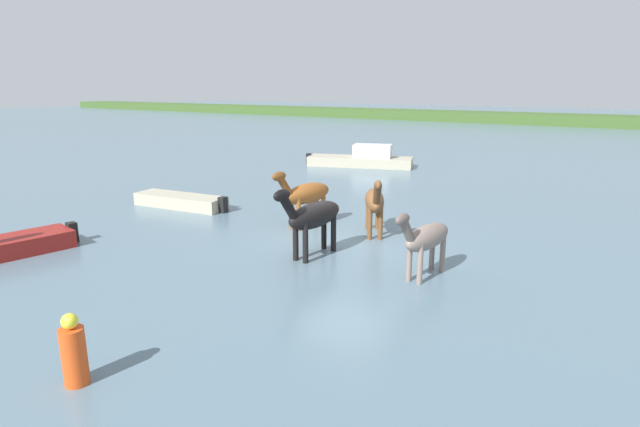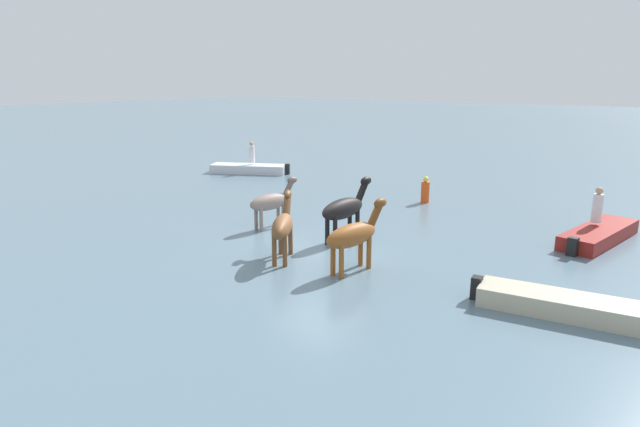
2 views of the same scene
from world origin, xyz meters
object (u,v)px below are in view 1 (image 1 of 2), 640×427
(horse_chestnut_trailing, at_px, (313,216))
(horse_pinto_flank, at_px, (306,194))
(boat_skiff_near, at_px, (362,160))
(horse_rear_stallion, at_px, (426,238))
(horse_mid_herd, at_px, (375,201))
(buoy_channel_marker, at_px, (74,353))
(boat_launch_far, at_px, (182,203))

(horse_chestnut_trailing, relative_size, horse_pinto_flank, 1.04)
(horse_pinto_flank, xyz_separation_m, boat_skiff_near, (-4.45, 11.82, -0.72))
(horse_pinto_flank, bearing_deg, horse_rear_stallion, 75.44)
(horse_mid_herd, height_order, boat_skiff_near, horse_mid_herd)
(buoy_channel_marker, bearing_deg, boat_skiff_near, 107.51)
(horse_pinto_flank, relative_size, boat_launch_far, 0.63)
(boat_launch_far, height_order, boat_skiff_near, boat_skiff_near)
(horse_mid_herd, distance_m, boat_launch_far, 7.65)
(horse_rear_stallion, bearing_deg, buoy_channel_marker, -12.89)
(boat_launch_far, distance_m, boat_skiff_near, 12.24)
(horse_chestnut_trailing, relative_size, horse_rear_stallion, 1.14)
(boat_skiff_near, bearing_deg, boat_launch_far, -113.45)
(boat_launch_far, bearing_deg, horse_rear_stallion, 162.89)
(horse_pinto_flank, relative_size, boat_skiff_near, 0.42)
(horse_mid_herd, bearing_deg, boat_skiff_near, 179.11)
(horse_chestnut_trailing, relative_size, boat_launch_far, 0.66)
(horse_chestnut_trailing, xyz_separation_m, horse_pinto_flank, (-1.81, 2.27, -0.04))
(buoy_channel_marker, bearing_deg, horse_rear_stallion, 68.93)
(horse_chestnut_trailing, xyz_separation_m, boat_launch_far, (-7.14, 1.89, -0.94))
(horse_mid_herd, height_order, buoy_channel_marker, horse_mid_herd)
(horse_rear_stallion, relative_size, buoy_channel_marker, 1.96)
(buoy_channel_marker, bearing_deg, horse_chestnut_trailing, 92.63)
(horse_chestnut_trailing, distance_m, horse_rear_stallion, 3.00)
(horse_mid_herd, bearing_deg, horse_pinto_flank, -111.89)
(horse_chestnut_trailing, height_order, buoy_channel_marker, horse_chestnut_trailing)
(horse_rear_stallion, xyz_separation_m, boat_skiff_near, (-9.26, 13.89, -0.62))
(horse_pinto_flank, distance_m, buoy_channel_marker, 9.29)
(boat_launch_far, bearing_deg, horse_mid_herd, 177.97)
(horse_rear_stallion, relative_size, boat_launch_far, 0.58)
(boat_skiff_near, bearing_deg, horse_pinto_flank, -88.74)
(horse_mid_herd, relative_size, horse_pinto_flank, 0.91)
(horse_pinto_flank, bearing_deg, horse_chestnut_trailing, 47.30)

